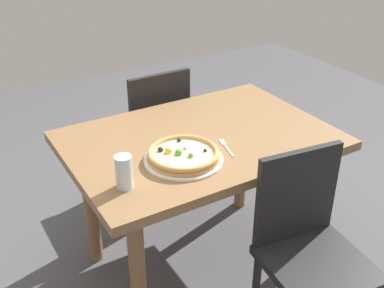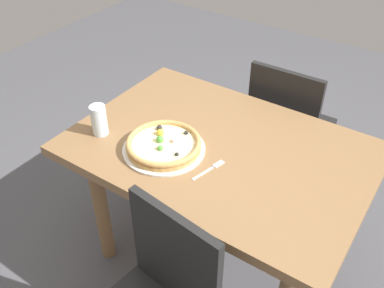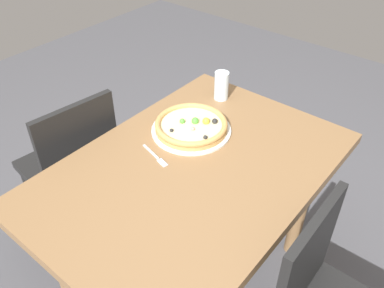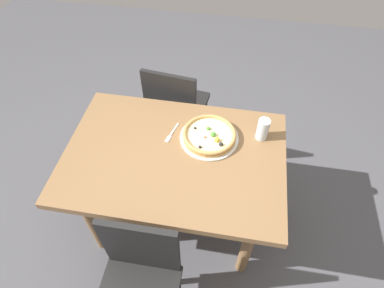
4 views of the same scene
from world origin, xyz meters
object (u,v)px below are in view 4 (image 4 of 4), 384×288
Objects in this scene: dining_table at (175,166)px; chair_far at (139,284)px; chair_near at (176,108)px; fork at (171,134)px; plate at (209,138)px; pizza at (209,135)px; drinking_glass at (263,129)px.

dining_table is 0.66m from chair_far.
chair_far is (-0.07, 1.29, 0.00)m from chair_near.
chair_near is 5.43× the size of fork.
plate is 2.11× the size of fork.
chair_near is at bearing -57.69° from pizza.
drinking_glass is at bearing -28.16° from chair_near.
dining_table is at bearing -95.63° from chair_far.
dining_table is 3.99× the size of pizza.
chair_near is at bearing -87.24° from chair_far.
pizza is at bearing -139.37° from dining_table.
pizza is at bearing 133.75° from plate.
chair_near is 0.65m from pizza.
fork is at bearing -91.20° from chair_far.
fork is (0.05, -0.15, 0.11)m from dining_table.
chair_far is at bearing 73.55° from plate.
chair_near is 1.29m from chair_far.
drinking_glass reaches higher than plate.
chair_near is 2.84× the size of pizza.
fork reaches higher than dining_table.
drinking_glass is at bearing -122.51° from chair_far.
chair_far is 6.43× the size of drinking_glass.
plate is at bearing -107.00° from chair_far.
chair_near reaches higher than dining_table.
drinking_glass reaches higher than fork.
plate is at bearing 105.75° from fork.
drinking_glass is (-0.53, -0.07, 0.07)m from fork.
fork is at bearing 1.68° from plate.
drinking_glass reaches higher than pizza.
plate is at bearing 11.41° from drinking_glass.
pizza is at bearing -50.68° from chair_near.
fork is at bearing 7.28° from drinking_glass.
chair_near is 2.58× the size of plate.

